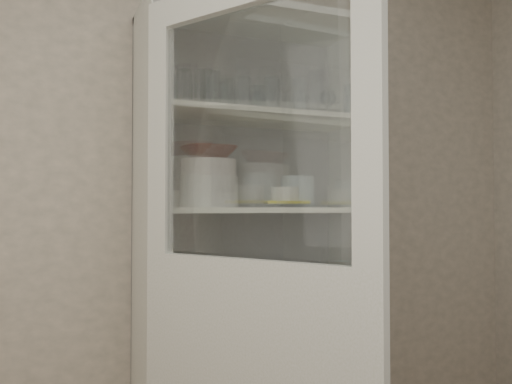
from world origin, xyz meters
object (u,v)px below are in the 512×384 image
object	(u,v)px
white_ramekin	(286,194)
white_canister	(207,287)
goblet_1	(255,104)
goblet_0	(158,94)
mug_teal	(269,286)
measuring_cups	(248,299)
terracotta_bowl	(209,153)
mug_blue	(323,287)
grey_bowl_stack	(297,192)
plate_stack_back	(169,199)
cream_bowl	(209,168)
pantry_cabinet	(251,280)
cupboard_door	(250,333)
mug_white	(311,290)
yellow_trivet	(286,202)
glass_platter	(286,206)
goblet_2	(258,105)
plate_stack_front	(209,192)
goblet_3	(328,106)

from	to	relation	value
white_ramekin	white_canister	bearing A→B (deg)	170.84
goblet_1	goblet_0	bearing A→B (deg)	-177.03
mug_teal	measuring_cups	size ratio (longest dim) A/B	1.01
terracotta_bowl	mug_blue	distance (m)	0.79
goblet_0	white_canister	xyz separation A→B (m)	(0.20, -0.05, -0.82)
grey_bowl_stack	measuring_cups	xyz separation A→B (m)	(-0.27, -0.08, -0.45)
plate_stack_back	terracotta_bowl	world-z (taller)	terracotta_bowl
cream_bowl	measuring_cups	xyz separation A→B (m)	(0.16, -0.03, -0.54)
plate_stack_back	goblet_1	bearing A→B (deg)	4.31
mug_blue	terracotta_bowl	bearing A→B (deg)	-159.22
pantry_cabinet	goblet_1	bearing A→B (deg)	53.96
mug_blue	white_canister	xyz separation A→B (m)	(-0.51, 0.10, 0.02)
cupboard_door	grey_bowl_stack	world-z (taller)	cupboard_door
mug_white	white_canister	size ratio (longest dim) A/B	0.92
goblet_1	yellow_trivet	world-z (taller)	goblet_1
goblet_1	cream_bowl	bearing A→B (deg)	-146.59
white_canister	glass_platter	bearing A→B (deg)	-9.16
goblet_2	grey_bowl_stack	size ratio (longest dim) A/B	1.03
goblet_2	terracotta_bowl	xyz separation A→B (m)	(-0.29, -0.18, -0.25)
cupboard_door	terracotta_bowl	bearing A→B (deg)	145.40
pantry_cabinet	cream_bowl	distance (m)	0.55
mug_blue	measuring_cups	size ratio (longest dim) A/B	1.07
mug_blue	measuring_cups	distance (m)	0.38
plate_stack_back	yellow_trivet	bearing A→B (deg)	-11.45
pantry_cabinet	white_canister	xyz separation A→B (m)	(-0.21, -0.02, -0.02)
goblet_1	goblet_2	xyz separation A→B (m)	(0.02, 0.00, 0.00)
mug_blue	mug_white	xyz separation A→B (m)	(-0.10, -0.09, 0.01)
goblet_2	mug_blue	size ratio (longest dim) A/B	1.39
plate_stack_front	mug_teal	distance (m)	0.53
glass_platter	mug_teal	distance (m)	0.37
yellow_trivet	pantry_cabinet	bearing A→B (deg)	152.11
plate_stack_front	cream_bowl	world-z (taller)	cream_bowl
goblet_0	plate_stack_back	distance (m)	0.45
mug_blue	white_ramekin	bearing A→B (deg)	-174.08
goblet_3	plate_stack_front	size ratio (longest dim) A/B	0.76
cream_bowl	pantry_cabinet	bearing A→B (deg)	27.84
plate_stack_back	terracotta_bowl	xyz separation A→B (m)	(0.13, -0.15, 0.19)
glass_platter	measuring_cups	xyz separation A→B (m)	(-0.21, -0.08, -0.39)
grey_bowl_stack	mug_white	world-z (taller)	grey_bowl_stack
goblet_1	glass_platter	xyz separation A→B (m)	(0.10, -0.13, -0.47)
measuring_cups	white_canister	xyz separation A→B (m)	(-0.13, 0.13, 0.04)
goblet_0	terracotta_bowl	world-z (taller)	goblet_0
plate_stack_front	plate_stack_back	bearing A→B (deg)	131.27
white_canister	pantry_cabinet	bearing A→B (deg)	5.05
cupboard_door	goblet_2	distance (m)	1.18
goblet_2	terracotta_bowl	bearing A→B (deg)	-148.07
plate_stack_front	goblet_2	bearing A→B (deg)	31.93
goblet_3	cream_bowl	xyz separation A→B (m)	(-0.64, -0.15, -0.33)
mug_white	goblet_1	bearing A→B (deg)	116.02
cupboard_door	plate_stack_front	world-z (taller)	cupboard_door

